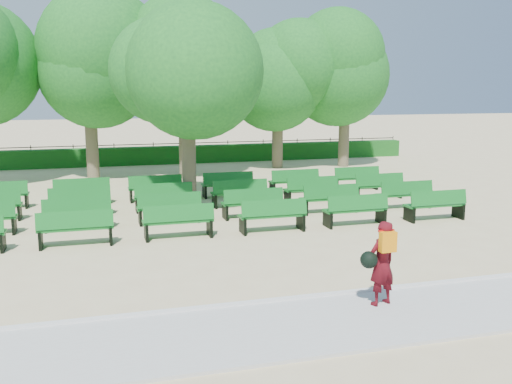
{
  "coord_description": "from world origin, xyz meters",
  "views": [
    {
      "loc": [
        -4.04,
        -15.65,
        3.89
      ],
      "look_at": [
        0.17,
        -1.0,
        1.1
      ],
      "focal_mm": 40.0,
      "sensor_mm": 36.0,
      "label": 1
    }
  ],
  "objects": [
    {
      "name": "person",
      "position": [
        0.77,
        -6.95,
        0.85
      ],
      "size": [
        0.76,
        0.51,
        1.53
      ],
      "rotation": [
        0.0,
        0.0,
        3.42
      ],
      "color": "#4A0A11",
      "rests_on": "ground"
    },
    {
      "name": "fence",
      "position": [
        0.0,
        14.4,
        0.0
      ],
      "size": [
        26.0,
        0.1,
        1.02
      ],
      "primitive_type": null,
      "color": "black",
      "rests_on": "ground"
    },
    {
      "name": "bench_array",
      "position": [
        -0.71,
        1.51,
        0.09
      ],
      "size": [
        1.86,
        0.66,
        1.16
      ],
      "rotation": [
        0.0,
        0.0,
        0.05
      ],
      "color": "#126720",
      "rests_on": "ground"
    },
    {
      "name": "curb",
      "position": [
        0.0,
        -6.25,
        0.05
      ],
      "size": [
        30.0,
        0.12,
        0.1
      ],
      "primitive_type": "cube",
      "color": "silver",
      "rests_on": "ground"
    },
    {
      "name": "tree_among",
      "position": [
        -1.08,
        2.48,
        4.25
      ],
      "size": [
        4.5,
        4.5,
        6.29
      ],
      "color": "brown",
      "rests_on": "ground"
    },
    {
      "name": "hedge",
      "position": [
        0.0,
        14.0,
        0.45
      ],
      "size": [
        26.0,
        0.7,
        0.9
      ],
      "primitive_type": "cube",
      "color": "#175819",
      "rests_on": "ground"
    },
    {
      "name": "tree_line",
      "position": [
        0.0,
        10.0,
        0.0
      ],
      "size": [
        21.8,
        6.8,
        7.04
      ],
      "primitive_type": null,
      "color": "#1D6F22",
      "rests_on": "ground"
    },
    {
      "name": "ground",
      "position": [
        0.0,
        0.0,
        0.0
      ],
      "size": [
        120.0,
        120.0,
        0.0
      ],
      "primitive_type": "plane",
      "color": "#CCB887"
    },
    {
      "name": "paving",
      "position": [
        0.0,
        -7.4,
        0.03
      ],
      "size": [
        30.0,
        2.2,
        0.06
      ],
      "primitive_type": "cube",
      "color": "#B9B9B4",
      "rests_on": "ground"
    }
  ]
}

